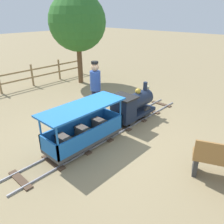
{
  "coord_description": "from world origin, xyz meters",
  "views": [
    {
      "loc": [
        3.42,
        -3.43,
        2.86
      ],
      "look_at": [
        0.0,
        0.31,
        0.55
      ],
      "focal_mm": 35.45,
      "sensor_mm": 36.0,
      "label": 1
    }
  ],
  "objects_px": {
    "oak_tree_near": "(77,22)",
    "locomotive": "(132,105)",
    "passenger_car": "(84,130)",
    "conductor_person": "(95,85)"
  },
  "relations": [
    {
      "from": "oak_tree_near",
      "to": "locomotive",
      "type": "bearing_deg",
      "value": -20.26
    },
    {
      "from": "passenger_car",
      "to": "oak_tree_near",
      "type": "height_order",
      "value": "oak_tree_near"
    },
    {
      "from": "oak_tree_near",
      "to": "conductor_person",
      "type": "bearing_deg",
      "value": -32.7
    },
    {
      "from": "locomotive",
      "to": "conductor_person",
      "type": "relative_size",
      "value": 0.89
    },
    {
      "from": "passenger_car",
      "to": "oak_tree_near",
      "type": "relative_size",
      "value": 0.55
    },
    {
      "from": "conductor_person",
      "to": "oak_tree_near",
      "type": "bearing_deg",
      "value": 147.3
    },
    {
      "from": "passenger_car",
      "to": "oak_tree_near",
      "type": "distance_m",
      "value": 5.52
    },
    {
      "from": "passenger_car",
      "to": "conductor_person",
      "type": "height_order",
      "value": "conductor_person"
    },
    {
      "from": "conductor_person",
      "to": "oak_tree_near",
      "type": "relative_size",
      "value": 0.45
    },
    {
      "from": "locomotive",
      "to": "conductor_person",
      "type": "bearing_deg",
      "value": -156.91
    }
  ]
}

